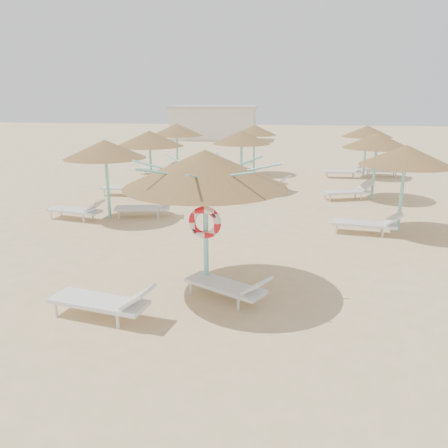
# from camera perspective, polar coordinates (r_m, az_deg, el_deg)

# --- Properties ---
(ground) EXTENTS (120.00, 120.00, 0.00)m
(ground) POSITION_cam_1_polar(r_m,az_deg,el_deg) (9.52, -2.08, -9.02)
(ground) COLOR #DFB788
(ground) RESTS_ON ground
(main_palapa) EXTENTS (3.40, 3.40, 3.05)m
(main_palapa) POSITION_cam_1_polar(r_m,az_deg,el_deg) (8.99, -2.49, 7.18)
(main_palapa) COLOR #80DDD6
(main_palapa) RESTS_ON ground
(lounger_main_a) EXTENTS (2.13, 0.97, 0.75)m
(lounger_main_a) POSITION_cam_1_polar(r_m,az_deg,el_deg) (8.66, -15.28, -9.71)
(lounger_main_a) COLOR silver
(lounger_main_a) RESTS_ON ground
(lounger_main_b) EXTENTS (1.93, 1.39, 0.69)m
(lounger_main_b) POSITION_cam_1_polar(r_m,az_deg,el_deg) (9.06, 0.76, -8.11)
(lounger_main_b) COLOR silver
(lounger_main_b) RESTS_ON ground
(palapa_field) EXTENTS (17.62, 13.04, 2.72)m
(palapa_field) POSITION_cam_1_polar(r_m,az_deg,el_deg) (18.46, 6.69, 10.65)
(palapa_field) COLOR #80DDD6
(palapa_field) RESTS_ON ground
(service_hut) EXTENTS (8.40, 4.40, 3.25)m
(service_hut) POSITION_cam_1_polar(r_m,az_deg,el_deg) (44.19, -1.34, 13.09)
(service_hut) COLOR silver
(service_hut) RESTS_ON ground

